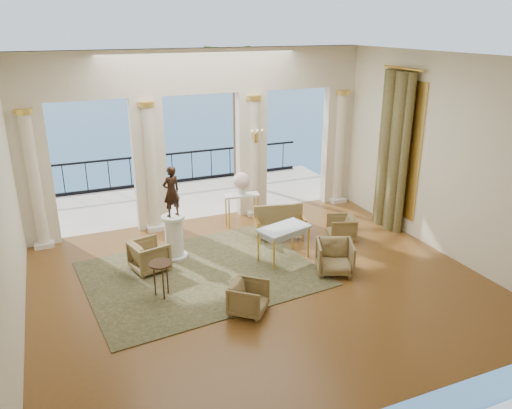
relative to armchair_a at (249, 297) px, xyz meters
name	(u,v)px	position (x,y,z in m)	size (l,w,h in m)	color
floor	(260,282)	(0.65, 0.98, -0.33)	(9.00, 9.00, 0.00)	#543613
room_walls	(286,161)	(0.65, -0.14, 2.55)	(9.00, 9.00, 9.00)	white
arcade	(201,126)	(0.65, 4.80, 2.25)	(9.00, 0.56, 4.50)	beige
terrace	(186,199)	(0.65, 6.78, -0.38)	(10.00, 3.60, 0.10)	#BEB4A1
balustrade	(172,171)	(0.65, 8.38, 0.08)	(9.00, 0.06, 1.03)	black
palm_tree	(235,56)	(2.65, 7.58, 3.76)	(2.00, 2.00, 4.50)	#4C3823
sea	(76,113)	(0.65, 60.98, -6.33)	(160.00, 160.00, 0.00)	#2F628E
curtain	(393,152)	(4.93, 2.48, 1.69)	(0.33, 1.40, 4.09)	#4D4C26
window_frame	(399,148)	(5.12, 2.48, 1.77)	(0.04, 1.60, 3.40)	#E6B64B
wall_sconce	(256,137)	(2.05, 4.49, 1.90)	(0.30, 0.11, 0.33)	#E6B64B
rug	(202,274)	(-0.37, 1.78, -0.32)	(4.73, 3.68, 0.02)	#2C3518
armchair_a	(249,297)	(0.00, 0.00, 0.00)	(0.64, 0.60, 0.66)	#4F4323
armchair_b	(335,256)	(2.31, 0.76, 0.06)	(0.75, 0.71, 0.78)	#4F4323
armchair_c	(341,227)	(3.38, 2.21, 0.00)	(0.64, 0.60, 0.66)	#4F4323
armchair_d	(149,255)	(-1.34, 2.40, 0.04)	(0.72, 0.68, 0.74)	#4F4323
settee	(279,223)	(1.99, 2.88, 0.08)	(1.33, 0.80, 0.82)	#4F4323
game_table	(284,231)	(1.56, 1.73, 0.38)	(1.29, 0.93, 0.79)	#AAC8D3
pedestal	(174,238)	(-0.69, 2.78, 0.16)	(0.56, 0.56, 1.03)	silver
statue	(171,192)	(-0.69, 2.78, 1.27)	(0.42, 0.27, 1.14)	black
console_table	(242,200)	(1.44, 4.03, 0.38)	(0.95, 0.48, 0.86)	silver
urn	(242,182)	(1.44, 4.03, 0.87)	(0.45, 0.45, 0.59)	white
side_table	(161,268)	(-1.35, 1.18, 0.30)	(0.45, 0.45, 0.74)	black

